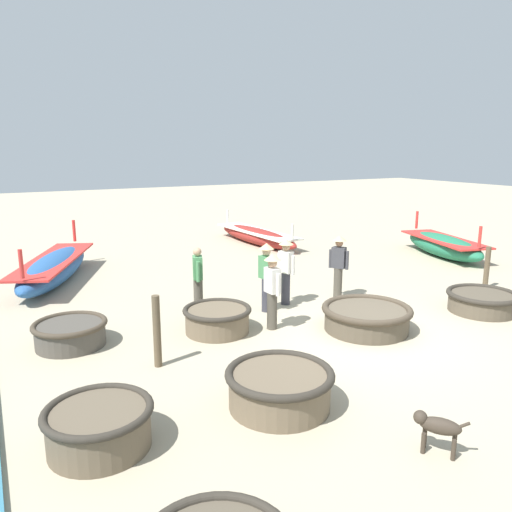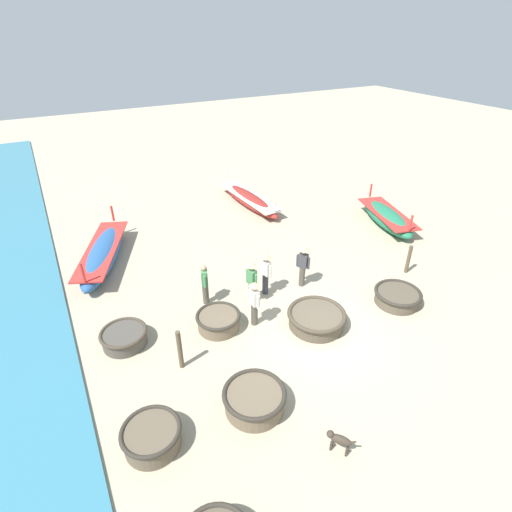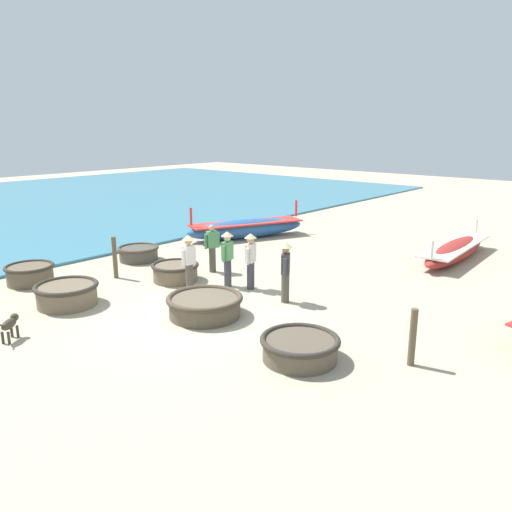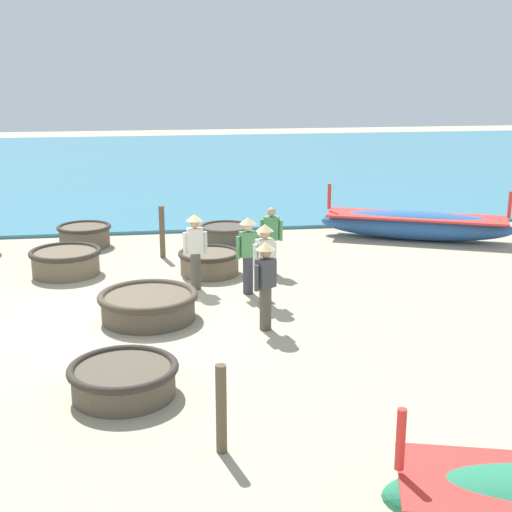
{
  "view_description": "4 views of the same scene",
  "coord_description": "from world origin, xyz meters",
  "px_view_note": "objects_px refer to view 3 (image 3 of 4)",
  "views": [
    {
      "loc": [
        -6.83,
        -7.48,
        3.87
      ],
      "look_at": [
        -0.84,
        3.47,
        1.13
      ],
      "focal_mm": 35.0,
      "sensor_mm": 36.0,
      "label": 1
    },
    {
      "loc": [
        -6.46,
        -7.64,
        8.75
      ],
      "look_at": [
        -0.29,
        3.65,
        1.03
      ],
      "focal_mm": 28.0,
      "sensor_mm": 36.0,
      "label": 2
    },
    {
      "loc": [
        8.89,
        -7.69,
        4.62
      ],
      "look_at": [
        -0.35,
        2.82,
        0.98
      ],
      "focal_mm": 35.0,
      "sensor_mm": 36.0,
      "label": 3
    },
    {
      "loc": [
        13.26,
        0.41,
        4.79
      ],
      "look_at": [
        -0.88,
        2.56,
        0.89
      ],
      "focal_mm": 50.0,
      "sensor_mm": 36.0,
      "label": 4
    }
  ],
  "objects_px": {
    "coracle_beside_post": "(300,347)",
    "fisherman_by_coracle": "(189,259)",
    "long_boat_green_hull": "(246,228)",
    "mooring_post_shoreline": "(115,257)",
    "dog": "(10,324)",
    "coracle_upturned": "(139,253)",
    "fisherman_standing_left": "(286,268)",
    "coracle_far_right": "(30,273)",
    "coracle_front_left": "(175,271)",
    "fisherman_with_hat": "(212,247)",
    "coracle_center": "(67,293)",
    "fisherman_crouching": "(251,257)",
    "fisherman_standing_right": "(227,255)",
    "coracle_far_left": "(205,305)",
    "mooring_post_mid_beach": "(413,337)",
    "long_boat_blue_hull": "(455,250)"
  },
  "relations": [
    {
      "from": "coracle_center",
      "to": "mooring_post_shoreline",
      "type": "bearing_deg",
      "value": 117.29
    },
    {
      "from": "coracle_far_right",
      "to": "coracle_far_left",
      "type": "bearing_deg",
      "value": 15.56
    },
    {
      "from": "fisherman_standing_left",
      "to": "dog",
      "type": "height_order",
      "value": "fisherman_standing_left"
    },
    {
      "from": "fisherman_crouching",
      "to": "fisherman_with_hat",
      "type": "relative_size",
      "value": 1.06
    },
    {
      "from": "coracle_center",
      "to": "fisherman_with_hat",
      "type": "bearing_deg",
      "value": 82.5
    },
    {
      "from": "long_boat_green_hull",
      "to": "mooring_post_shoreline",
      "type": "bearing_deg",
      "value": -83.0
    },
    {
      "from": "coracle_upturned",
      "to": "mooring_post_shoreline",
      "type": "bearing_deg",
      "value": -54.93
    },
    {
      "from": "fisherman_crouching",
      "to": "long_boat_green_hull",
      "type": "bearing_deg",
      "value": 133.5
    },
    {
      "from": "coracle_beside_post",
      "to": "fisherman_crouching",
      "type": "distance_m",
      "value": 4.75
    },
    {
      "from": "coracle_center",
      "to": "dog",
      "type": "xyz_separation_m",
      "value": [
        1.15,
        -1.97,
        0.05
      ]
    },
    {
      "from": "fisherman_crouching",
      "to": "coracle_beside_post",
      "type": "bearing_deg",
      "value": -35.74
    },
    {
      "from": "fisherman_standing_right",
      "to": "fisherman_standing_left",
      "type": "bearing_deg",
      "value": 0.52
    },
    {
      "from": "coracle_beside_post",
      "to": "fisherman_standing_right",
      "type": "height_order",
      "value": "fisherman_standing_right"
    },
    {
      "from": "coracle_far_right",
      "to": "mooring_post_shoreline",
      "type": "distance_m",
      "value": 2.53
    },
    {
      "from": "dog",
      "to": "long_boat_green_hull",
      "type": "bearing_deg",
      "value": 105.79
    },
    {
      "from": "coracle_far_right",
      "to": "fisherman_standing_left",
      "type": "distance_m",
      "value": 7.85
    },
    {
      "from": "coracle_front_left",
      "to": "long_boat_green_hull",
      "type": "height_order",
      "value": "long_boat_green_hull"
    },
    {
      "from": "mooring_post_shoreline",
      "to": "fisherman_crouching",
      "type": "bearing_deg",
      "value": 26.67
    },
    {
      "from": "coracle_front_left",
      "to": "fisherman_by_coracle",
      "type": "relative_size",
      "value": 0.88
    },
    {
      "from": "long_boat_blue_hull",
      "to": "fisherman_by_coracle",
      "type": "bearing_deg",
      "value": -116.82
    },
    {
      "from": "coracle_beside_post",
      "to": "fisherman_standing_left",
      "type": "height_order",
      "value": "fisherman_standing_left"
    },
    {
      "from": "coracle_upturned",
      "to": "fisherman_by_coracle",
      "type": "bearing_deg",
      "value": -15.43
    },
    {
      "from": "coracle_beside_post",
      "to": "mooring_post_mid_beach",
      "type": "xyz_separation_m",
      "value": [
        1.81,
        1.27,
        0.33
      ]
    },
    {
      "from": "long_boat_green_hull",
      "to": "fisherman_by_coracle",
      "type": "height_order",
      "value": "fisherman_by_coracle"
    },
    {
      "from": "coracle_front_left",
      "to": "fisherman_standing_left",
      "type": "relative_size",
      "value": 0.88
    },
    {
      "from": "mooring_post_mid_beach",
      "to": "fisherman_standing_right",
      "type": "bearing_deg",
      "value": 168.96
    },
    {
      "from": "coracle_upturned",
      "to": "coracle_far_left",
      "type": "height_order",
      "value": "coracle_far_left"
    },
    {
      "from": "coracle_center",
      "to": "fisherman_crouching",
      "type": "bearing_deg",
      "value": 56.98
    },
    {
      "from": "coracle_upturned",
      "to": "fisherman_crouching",
      "type": "distance_m",
      "value": 5.21
    },
    {
      "from": "fisherman_by_coracle",
      "to": "mooring_post_shoreline",
      "type": "relative_size",
      "value": 1.26
    },
    {
      "from": "coracle_front_left",
      "to": "fisherman_standing_right",
      "type": "distance_m",
      "value": 1.86
    },
    {
      "from": "long_boat_green_hull",
      "to": "fisherman_with_hat",
      "type": "height_order",
      "value": "fisherman_with_hat"
    },
    {
      "from": "fisherman_standing_right",
      "to": "fisherman_standing_left",
      "type": "relative_size",
      "value": 1.0
    },
    {
      "from": "coracle_far_left",
      "to": "mooring_post_mid_beach",
      "type": "distance_m",
      "value": 5.14
    },
    {
      "from": "coracle_far_right",
      "to": "dog",
      "type": "bearing_deg",
      "value": -30.22
    },
    {
      "from": "coracle_center",
      "to": "fisherman_with_hat",
      "type": "relative_size",
      "value": 1.06
    },
    {
      "from": "coracle_beside_post",
      "to": "mooring_post_mid_beach",
      "type": "bearing_deg",
      "value": 35.01
    },
    {
      "from": "coracle_far_right",
      "to": "mooring_post_mid_beach",
      "type": "relative_size",
      "value": 1.2
    },
    {
      "from": "coracle_upturned",
      "to": "dog",
      "type": "bearing_deg",
      "value": -59.34
    },
    {
      "from": "fisherman_by_coracle",
      "to": "dog",
      "type": "xyz_separation_m",
      "value": [
        -0.43,
        -4.89,
        -0.59
      ]
    },
    {
      "from": "coracle_far_right",
      "to": "coracle_front_left",
      "type": "distance_m",
      "value": 4.37
    },
    {
      "from": "fisherman_standing_right",
      "to": "mooring_post_shoreline",
      "type": "height_order",
      "value": "fisherman_standing_right"
    },
    {
      "from": "coracle_front_left",
      "to": "fisherman_with_hat",
      "type": "height_order",
      "value": "fisherman_with_hat"
    },
    {
      "from": "fisherman_crouching",
      "to": "dog",
      "type": "xyz_separation_m",
      "value": [
        -1.61,
        -6.22,
        -0.59
      ]
    },
    {
      "from": "coracle_beside_post",
      "to": "fisherman_by_coracle",
      "type": "relative_size",
      "value": 0.99
    },
    {
      "from": "fisherman_with_hat",
      "to": "coracle_far_right",
      "type": "bearing_deg",
      "value": -125.6
    },
    {
      "from": "mooring_post_shoreline",
      "to": "coracle_upturned",
      "type": "bearing_deg",
      "value": 125.07
    },
    {
      "from": "mooring_post_shoreline",
      "to": "fisherman_with_hat",
      "type": "bearing_deg",
      "value": 54.1
    },
    {
      "from": "coracle_upturned",
      "to": "fisherman_standing_left",
      "type": "distance_m",
      "value": 6.65
    },
    {
      "from": "coracle_far_left",
      "to": "coracle_front_left",
      "type": "bearing_deg",
      "value": 153.4
    }
  ]
}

